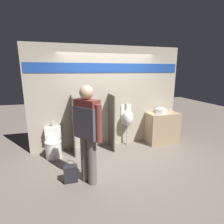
{
  "coord_description": "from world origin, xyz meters",
  "views": [
    {
      "loc": [
        -1.18,
        -3.94,
        2.06
      ],
      "look_at": [
        0.0,
        0.17,
        1.05
      ],
      "focal_mm": 28.0,
      "sensor_mm": 36.0,
      "label": 1
    }
  ],
  "objects_px": {
    "sink_basin": "(161,111)",
    "urinal_near_counter": "(92,121)",
    "cell_phone": "(157,114)",
    "toilet": "(53,145)",
    "urinal_far": "(128,118)",
    "shopping_bag": "(71,174)",
    "person_in_vest": "(88,129)"
  },
  "relations": [
    {
      "from": "person_in_vest",
      "to": "urinal_far",
      "type": "bearing_deg",
      "value": -79.66
    },
    {
      "from": "cell_phone",
      "to": "urinal_near_counter",
      "type": "relative_size",
      "value": 0.12
    },
    {
      "from": "urinal_near_counter",
      "to": "shopping_bag",
      "type": "distance_m",
      "value": 1.6
    },
    {
      "from": "cell_phone",
      "to": "urinal_far",
      "type": "height_order",
      "value": "urinal_far"
    },
    {
      "from": "sink_basin",
      "to": "urinal_near_counter",
      "type": "xyz_separation_m",
      "value": [
        -1.98,
        0.06,
        -0.16
      ]
    },
    {
      "from": "urinal_near_counter",
      "to": "person_in_vest",
      "type": "bearing_deg",
      "value": -102.56
    },
    {
      "from": "urinal_far",
      "to": "shopping_bag",
      "type": "relative_size",
      "value": 2.64
    },
    {
      "from": "sink_basin",
      "to": "urinal_far",
      "type": "height_order",
      "value": "urinal_far"
    },
    {
      "from": "urinal_near_counter",
      "to": "shopping_bag",
      "type": "bearing_deg",
      "value": -116.15
    },
    {
      "from": "urinal_far",
      "to": "person_in_vest",
      "type": "height_order",
      "value": "person_in_vest"
    },
    {
      "from": "toilet",
      "to": "shopping_bag",
      "type": "height_order",
      "value": "toilet"
    },
    {
      "from": "toilet",
      "to": "shopping_bag",
      "type": "relative_size",
      "value": 1.88
    },
    {
      "from": "urinal_near_counter",
      "to": "urinal_far",
      "type": "bearing_deg",
      "value": 0.0
    },
    {
      "from": "urinal_far",
      "to": "person_in_vest",
      "type": "relative_size",
      "value": 0.65
    },
    {
      "from": "cell_phone",
      "to": "urinal_near_counter",
      "type": "height_order",
      "value": "urinal_near_counter"
    },
    {
      "from": "sink_basin",
      "to": "urinal_far",
      "type": "xyz_separation_m",
      "value": [
        -0.99,
        0.06,
        -0.16
      ]
    },
    {
      "from": "cell_phone",
      "to": "toilet",
      "type": "distance_m",
      "value": 2.82
    },
    {
      "from": "sink_basin",
      "to": "urinal_near_counter",
      "type": "relative_size",
      "value": 0.27
    },
    {
      "from": "cell_phone",
      "to": "urinal_far",
      "type": "relative_size",
      "value": 0.12
    },
    {
      "from": "sink_basin",
      "to": "toilet",
      "type": "xyz_separation_m",
      "value": [
        -2.98,
        -0.1,
        -0.65
      ]
    },
    {
      "from": "toilet",
      "to": "person_in_vest",
      "type": "bearing_deg",
      "value": -61.48
    },
    {
      "from": "shopping_bag",
      "to": "person_in_vest",
      "type": "bearing_deg",
      "value": -14.4
    },
    {
      "from": "sink_basin",
      "to": "shopping_bag",
      "type": "relative_size",
      "value": 0.72
    },
    {
      "from": "sink_basin",
      "to": "person_in_vest",
      "type": "distance_m",
      "value": 2.67
    },
    {
      "from": "toilet",
      "to": "urinal_far",
      "type": "bearing_deg",
      "value": 4.65
    },
    {
      "from": "urinal_near_counter",
      "to": "shopping_bag",
      "type": "xyz_separation_m",
      "value": [
        -0.65,
        -1.32,
        -0.62
      ]
    },
    {
      "from": "urinal_near_counter",
      "to": "urinal_far",
      "type": "xyz_separation_m",
      "value": [
        0.99,
        0.0,
        0.0
      ]
    },
    {
      "from": "sink_basin",
      "to": "cell_phone",
      "type": "height_order",
      "value": "sink_basin"
    },
    {
      "from": "cell_phone",
      "to": "urinal_near_counter",
      "type": "xyz_separation_m",
      "value": [
        -1.77,
        0.21,
        -0.1
      ]
    },
    {
      "from": "cell_phone",
      "to": "shopping_bag",
      "type": "bearing_deg",
      "value": -155.3
    },
    {
      "from": "cell_phone",
      "to": "urinal_far",
      "type": "xyz_separation_m",
      "value": [
        -0.77,
        0.21,
        -0.1
      ]
    },
    {
      "from": "sink_basin",
      "to": "person_in_vest",
      "type": "relative_size",
      "value": 0.18
    }
  ]
}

